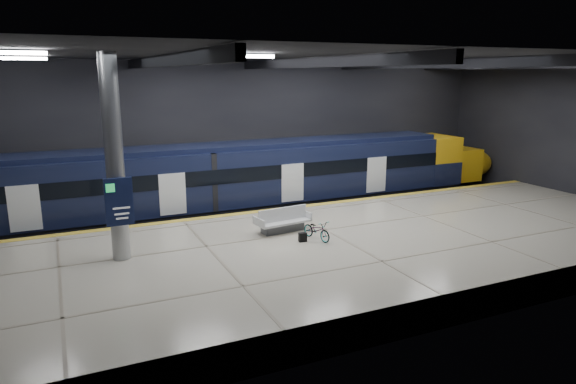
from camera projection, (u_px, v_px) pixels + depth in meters
ground at (314, 248)px, 22.09m from camera, size 30.00×30.00×0.00m
room_shell at (315, 114)px, 20.80m from camera, size 30.10×16.10×8.05m
platform at (344, 254)px, 19.75m from camera, size 30.00×11.00×1.10m
safety_strip at (287, 208)px, 24.27m from camera, size 30.00×0.40×0.01m
rails at (266, 215)px, 26.94m from camera, size 30.00×1.52×0.16m
train at (260, 178)px, 26.37m from camera, size 29.40×2.84×3.79m
bench at (283, 223)px, 20.62m from camera, size 2.34×1.19×0.99m
bicycle at (317, 230)px, 19.60m from camera, size 0.83×1.54×0.77m
pannier_bag at (303, 237)px, 19.40m from camera, size 0.31×0.20×0.35m
info_column at (115, 162)px, 16.92m from camera, size 0.90×0.78×6.90m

